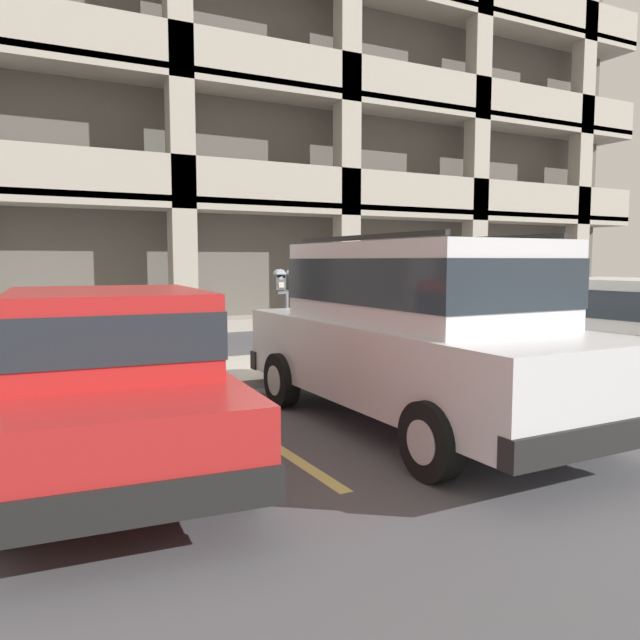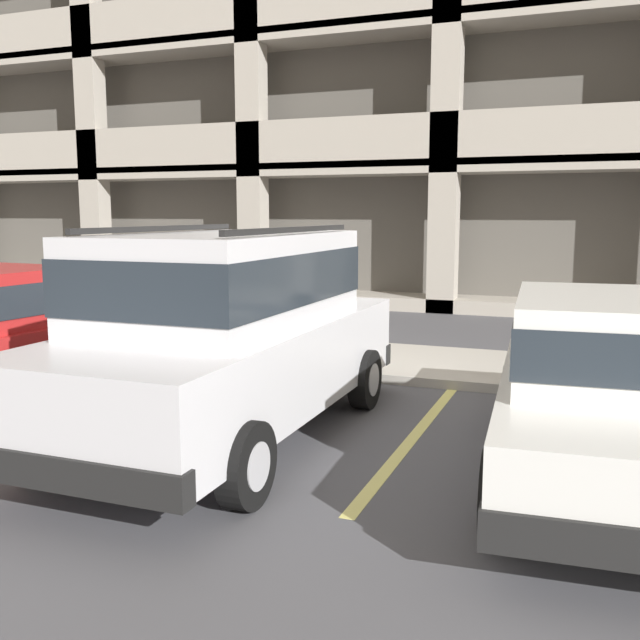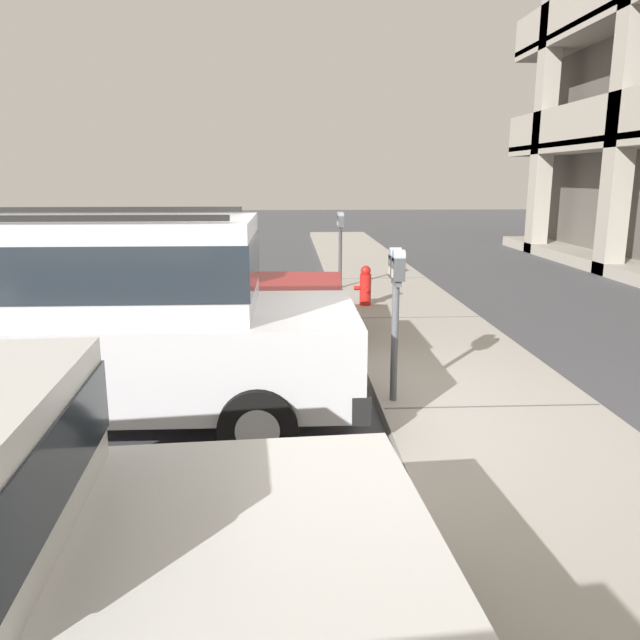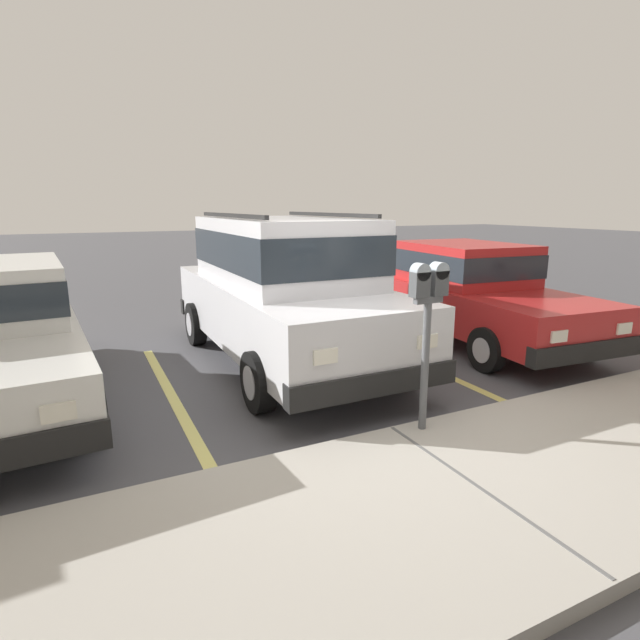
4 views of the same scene
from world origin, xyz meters
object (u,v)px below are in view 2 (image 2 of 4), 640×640
at_px(dark_hatchback, 614,384).
at_px(parking_meter_near, 313,282).
at_px(fire_hydrant, 43,319).
at_px(silver_suv, 228,327).

relative_size(dark_hatchback, parking_meter_near, 2.99).
relative_size(parking_meter_near, fire_hydrant, 2.20).
relative_size(dark_hatchback, fire_hydrant, 6.55).
relative_size(silver_suv, fire_hydrant, 6.83).
distance_m(dark_hatchback, fire_hydrant, 8.99).
bearing_deg(parking_meter_near, dark_hatchback, -37.08).
distance_m(dark_hatchback, parking_meter_near, 4.58).
xyz_separation_m(silver_suv, parking_meter_near, (-0.23, 2.79, 0.17)).
bearing_deg(fire_hydrant, dark_hatchback, -19.83).
height_order(silver_suv, parking_meter_near, silver_suv).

